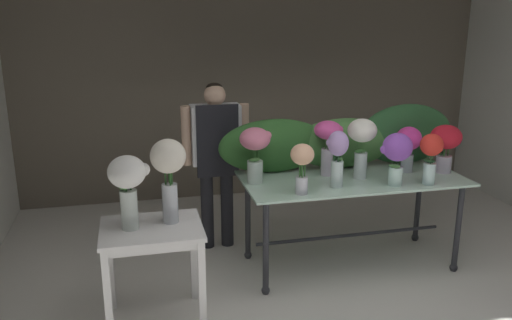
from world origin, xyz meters
TOP-DOWN VIEW (x-y plane):
  - ground_plane at (0.00, 1.86)m, footprint 8.17×8.17m
  - wall_back at (0.00, 3.71)m, footprint 5.77×0.12m
  - display_table_glass at (0.35, 1.50)m, footprint 1.92×0.87m
  - side_table_white at (-1.40, 0.99)m, footprint 0.71×0.58m
  - florist at (-0.74, 2.17)m, footprint 0.63×0.24m
  - foliage_backdrop at (0.39, 1.81)m, footprint 2.25×0.31m
  - vase_crimson_hydrangea at (1.20, 1.46)m, footprint 0.27×0.27m
  - vase_rosy_snapdragons at (-0.51, 1.55)m, footprint 0.26×0.26m
  - vase_ivory_stock at (0.40, 1.46)m, footprint 0.25×0.25m
  - vase_scarlet_anemones at (0.89, 1.18)m, footprint 0.19×0.19m
  - vase_violet_lilies at (0.60, 1.22)m, footprint 0.26×0.24m
  - vase_peach_tulips at (-0.22, 1.19)m, footprint 0.19×0.19m
  - vase_lilac_roses at (0.11, 1.29)m, footprint 0.18×0.17m
  - vase_fuchsia_ranunculus at (0.15, 1.62)m, footprint 0.27×0.24m
  - vase_magenta_freesia at (0.88, 1.55)m, footprint 0.23×0.23m
  - vase_white_roses_tall at (-1.54, 0.99)m, footprint 0.29×0.26m
  - vase_cream_lisianthus_tall at (-1.26, 1.04)m, footprint 0.25×0.25m

SIDE VIEW (x-z plane):
  - ground_plane at x=0.00m, z-range 0.00..0.00m
  - side_table_white at x=-1.40m, z-range 0.27..1.02m
  - display_table_glass at x=0.35m, z-range 0.28..1.12m
  - florist at x=-0.74m, z-range 0.19..1.79m
  - foliage_backdrop at x=0.39m, z-range 0.80..1.36m
  - vase_white_roses_tall at x=-1.54m, z-range 0.82..1.36m
  - vase_magenta_freesia at x=0.88m, z-range 0.89..1.30m
  - vase_peach_tulips at x=-0.22m, z-range 0.89..1.30m
  - vase_scarlet_anemones at x=0.89m, z-range 0.88..1.31m
  - vase_crimson_hydrangea at x=1.20m, z-range 0.89..1.32m
  - vase_lilac_roses at x=0.11m, z-range 0.87..1.35m
  - vase_violet_lilies at x=0.60m, z-range 0.89..1.33m
  - vase_rosy_snapdragons at x=-0.51m, z-range 0.89..1.37m
  - vase_cream_lisianthus_tall at x=-1.26m, z-range 0.84..1.46m
  - vase_fuchsia_ranunculus at x=0.15m, z-range 0.91..1.40m
  - vase_ivory_stock at x=0.40m, z-range 0.91..1.44m
  - wall_back at x=0.00m, z-range 0.00..3.00m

